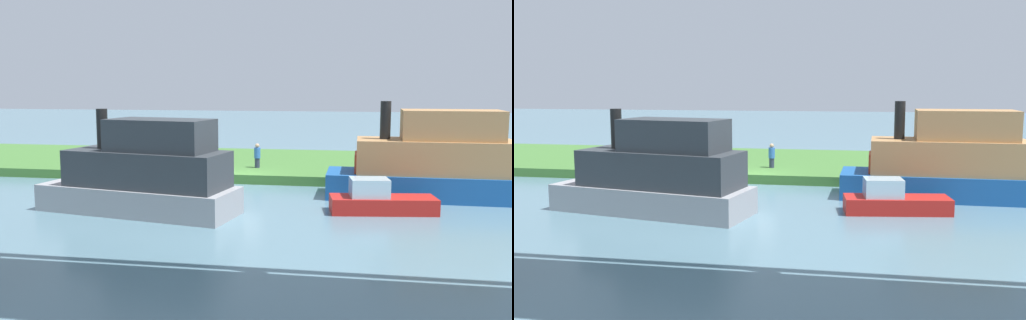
% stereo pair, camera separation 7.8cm
% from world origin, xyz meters
% --- Properties ---
extents(ground_plane, '(160.00, 160.00, 0.00)m').
position_xyz_m(ground_plane, '(0.00, 0.00, 0.00)').
color(ground_plane, slate).
extents(grassy_bank, '(80.00, 12.00, 0.50)m').
position_xyz_m(grassy_bank, '(0.00, -6.00, 0.25)').
color(grassy_bank, '#427533').
rests_on(grassy_bank, ground).
extents(person_on_bank, '(0.50, 0.50, 1.39)m').
position_xyz_m(person_on_bank, '(-0.55, -2.73, 1.20)').
color(person_on_bank, '#2D334C').
rests_on(person_on_bank, grassy_bank).
extents(mooring_post, '(0.20, 0.20, 0.98)m').
position_xyz_m(mooring_post, '(5.41, -1.79, 0.99)').
color(mooring_post, brown).
rests_on(mooring_post, grassy_bank).
extents(skiff_small, '(8.67, 4.30, 4.24)m').
position_xyz_m(skiff_small, '(2.45, 7.16, 1.57)').
color(skiff_small, '#99999E').
rests_on(skiff_small, ground).
extents(houseboat_blue, '(4.45, 2.10, 1.43)m').
position_xyz_m(houseboat_blue, '(-7.09, 5.49, 0.51)').
color(houseboat_blue, red).
rests_on(houseboat_blue, ground).
extents(motorboat_red, '(8.80, 3.02, 4.48)m').
position_xyz_m(motorboat_red, '(-9.47, 2.07, 1.66)').
color(motorboat_red, '#195199').
rests_on(motorboat_red, ground).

